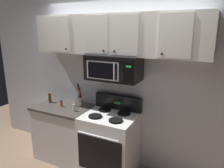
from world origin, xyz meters
TOP-DOWN VIEW (x-y plane):
  - back_wall at (0.00, 0.79)m, footprint 5.20×0.10m
  - stove_range at (0.00, 0.42)m, footprint 0.76×0.69m
  - over_range_microwave at (-0.00, 0.54)m, footprint 0.76×0.43m
  - upper_cabinets at (-0.00, 0.57)m, footprint 2.50×0.36m
  - counter_segment at (-0.84, 0.43)m, footprint 0.93×0.65m
  - utensil_crock_cream at (-0.63, 0.57)m, footprint 0.12×0.12m
  - salt_shaker at (-0.56, 0.34)m, footprint 0.04×0.04m
  - pepper_mill at (-1.17, 0.48)m, footprint 0.05×0.05m
  - spice_jar at (-0.87, 0.41)m, footprint 0.04×0.04m

SIDE VIEW (x-z plane):
  - counter_segment at x=-0.84m, z-range 0.00..0.90m
  - stove_range at x=0.00m, z-range -0.09..1.03m
  - spice_jar at x=-0.87m, z-range 0.90..1.00m
  - salt_shaker at x=-0.56m, z-range 0.90..1.00m
  - pepper_mill at x=-1.17m, z-range 0.90..1.06m
  - utensil_crock_cream at x=-0.63m, z-range 0.81..1.19m
  - back_wall at x=0.00m, z-range 0.00..2.70m
  - over_range_microwave at x=0.00m, z-range 1.40..1.75m
  - upper_cabinets at x=0.00m, z-range 1.75..2.30m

